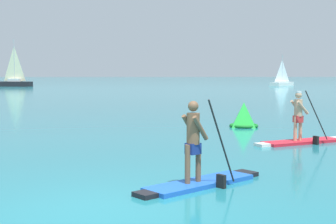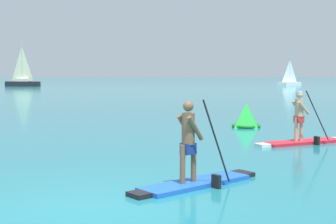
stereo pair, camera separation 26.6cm
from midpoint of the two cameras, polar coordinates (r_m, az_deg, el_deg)
name	(u,v)px [view 1 (the left image)]	position (r m, az deg, el deg)	size (l,w,h in m)	color
ground	(103,208)	(8.42, -8.50, -11.09)	(440.00, 440.00, 0.00)	#1E727F
paddleboarder_mid_center	(199,167)	(9.82, 2.86, -6.52)	(2.73, 2.35, 1.82)	blue
paddleboarder_far_right	(302,133)	(16.17, 14.95, -2.39)	(3.39, 1.85, 1.77)	red
race_marker_buoy	(244,116)	(20.44, 8.52, -0.50)	(1.36, 1.36, 1.03)	green
sailboat_left_horizon	(15,80)	(80.93, -17.62, 3.57)	(5.75, 2.68, 7.49)	black
sailboat_right_horizon	(282,82)	(84.33, 13.13, 3.43)	(5.10, 5.68, 5.24)	white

